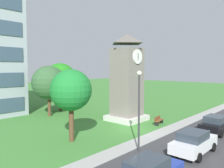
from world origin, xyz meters
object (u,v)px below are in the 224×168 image
at_px(street_lamp, 139,102).
at_px(parked_car_white, 194,142).
at_px(park_bench, 159,120).
at_px(tree_near_tower, 49,83).
at_px(parked_car_black, 216,124).
at_px(tree_by_building, 60,80).
at_px(tree_streetside, 71,90).
at_px(clock_tower, 127,82).

height_order(street_lamp, parked_car_white, street_lamp).
relative_size(park_bench, tree_near_tower, 0.28).
distance_m(street_lamp, parked_car_black, 9.83).
xyz_separation_m(parked_car_white, parked_car_black, (6.66, 0.53, -0.00)).
height_order(tree_by_building, parked_car_white, tree_by_building).
height_order(tree_by_building, tree_near_tower, tree_by_building).
bearing_deg(tree_streetside, park_bench, -13.96).
relative_size(tree_by_building, tree_near_tower, 1.06).
xyz_separation_m(park_bench, street_lamp, (-8.14, -3.08, 3.30)).
distance_m(tree_by_building, tree_near_tower, 3.67).
distance_m(tree_by_building, parked_car_black, 21.24).
distance_m(park_bench, parked_car_white, 8.62).
height_order(tree_streetside, tree_by_building, tree_by_building).
xyz_separation_m(clock_tower, tree_by_building, (-1.90, 10.87, 0.00)).
relative_size(street_lamp, tree_near_tower, 0.92).
bearing_deg(street_lamp, parked_car_white, -54.60).
xyz_separation_m(clock_tower, tree_near_tower, (-5.01, 8.93, -0.19)).
bearing_deg(clock_tower, street_lamp, -136.48).
bearing_deg(tree_by_building, tree_streetside, -121.33).
bearing_deg(tree_near_tower, parked_car_black, -70.51).
distance_m(clock_tower, street_lamp, 10.21).
distance_m(park_bench, tree_streetside, 11.16).
xyz_separation_m(park_bench, parked_car_black, (0.84, -5.82, 0.40)).
bearing_deg(street_lamp, tree_by_building, 72.96).
bearing_deg(tree_streetside, parked_car_white, -64.04).
bearing_deg(tree_streetside, street_lamp, -70.41).
relative_size(tree_near_tower, parked_car_white, 1.48).
bearing_deg(tree_near_tower, street_lamp, -98.47).
height_order(clock_tower, street_lamp, clock_tower).
xyz_separation_m(park_bench, tree_streetside, (-10.14, 2.52, 3.93)).
height_order(tree_near_tower, parked_car_white, tree_near_tower).
relative_size(clock_tower, parked_car_white, 2.31).
height_order(street_lamp, parked_car_black, street_lamp).
distance_m(park_bench, tree_by_building, 15.59).
xyz_separation_m(park_bench, tree_by_building, (-2.66, 14.80, 4.11)).
distance_m(street_lamp, tree_by_building, 18.72).
xyz_separation_m(tree_by_building, parked_car_black, (3.50, -20.62, -3.71)).
xyz_separation_m(street_lamp, tree_streetside, (-1.99, 5.60, 0.63)).
height_order(street_lamp, tree_by_building, tree_by_building).
bearing_deg(tree_by_building, tree_near_tower, -148.00).
relative_size(tree_streetside, parked_car_black, 1.42).
height_order(clock_tower, parked_car_white, clock_tower).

